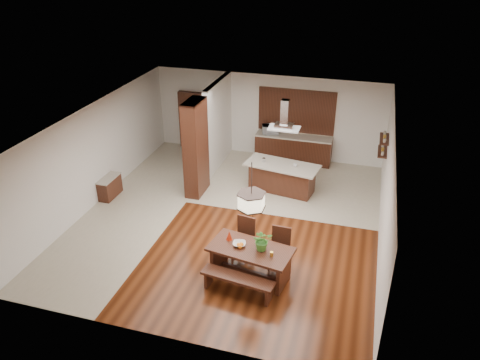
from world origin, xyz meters
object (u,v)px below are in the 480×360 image
(dining_chair_right, at_px, (279,250))
(range_hood, at_px, (285,115))
(dining_chair_left, at_px, (243,239))
(fruit_bowl, at_px, (239,244))
(dining_bench, at_px, (238,285))
(hallway_console, at_px, (110,187))
(pendant_lantern, at_px, (251,191))
(island_cup, at_px, (295,165))
(kitchen_island, at_px, (282,177))
(microwave, at_px, (270,129))
(dining_table, at_px, (251,256))
(foliage_plant, at_px, (262,240))

(dining_chair_right, relative_size, range_hood, 1.13)
(dining_chair_left, relative_size, fruit_bowl, 3.60)
(dining_bench, xyz_separation_m, fruit_bowl, (-0.17, 0.70, 0.58))
(hallway_console, height_order, pendant_lantern, pendant_lantern)
(dining_chair_left, height_order, island_cup, dining_chair_left)
(hallway_console, distance_m, kitchen_island, 5.18)
(hallway_console, height_order, dining_chair_left, dining_chair_left)
(kitchen_island, bearing_deg, microwave, 121.25)
(dining_bench, xyz_separation_m, island_cup, (0.37, 4.80, 0.72))
(dining_table, xyz_separation_m, kitchen_island, (-0.14, 4.22, -0.10))
(dining_chair_right, bearing_deg, microwave, 106.65)
(dining_chair_right, bearing_deg, foliage_plant, -121.49)
(dining_chair_right, height_order, kitchen_island, dining_chair_right)
(pendant_lantern, bearing_deg, dining_bench, -99.51)
(microwave, bearing_deg, foliage_plant, -97.97)
(foliage_plant, height_order, fruit_bowl, foliage_plant)
(hallway_console, relative_size, foliage_plant, 1.81)
(hallway_console, distance_m, dining_chair_left, 4.98)
(dining_chair_left, distance_m, dining_chair_right, 0.93)
(fruit_bowl, bearing_deg, island_cup, 82.61)
(kitchen_island, bearing_deg, dining_chair_left, -84.12)
(hallway_console, height_order, island_cup, island_cup)
(dining_bench, height_order, kitchen_island, kitchen_island)
(dining_table, distance_m, microwave, 6.51)
(foliage_plant, xyz_separation_m, microwave, (-1.27, 6.38, 0.08))
(dining_chair_right, xyz_separation_m, range_hood, (-0.70, 3.74, 1.95))
(pendant_lantern, height_order, range_hood, same)
(range_hood, relative_size, microwave, 1.65)
(hallway_console, relative_size, microwave, 1.61)
(foliage_plant, bearing_deg, range_hood, 95.41)
(pendant_lantern, height_order, island_cup, pendant_lantern)
(range_hood, bearing_deg, hallway_console, -159.77)
(dining_table, bearing_deg, hallway_console, 154.09)
(dining_chair_right, xyz_separation_m, island_cup, (-0.30, 3.65, 0.44))
(range_hood, distance_m, island_cup, 1.56)
(hallway_console, bearing_deg, kitchen_island, 20.19)
(dining_chair_right, xyz_separation_m, fruit_bowl, (-0.83, -0.45, 0.30))
(dining_chair_right, bearing_deg, hallway_console, 162.48)
(hallway_console, distance_m, dining_bench, 5.79)
(dining_chair_left, relative_size, kitchen_island, 0.45)
(dining_table, relative_size, island_cup, 16.41)
(dining_bench, bearing_deg, pendant_lantern, 80.49)
(range_hood, relative_size, island_cup, 7.43)
(dining_chair_right, bearing_deg, pendant_lantern, -137.01)
(dining_bench, xyz_separation_m, kitchen_island, (-0.03, 4.88, 0.24))
(foliage_plant, bearing_deg, dining_chair_right, 56.72)
(dining_chair_right, height_order, pendant_lantern, pendant_lantern)
(dining_bench, distance_m, foliage_plant, 1.11)
(microwave, bearing_deg, fruit_bowl, -102.62)
(dining_chair_left, height_order, pendant_lantern, pendant_lantern)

